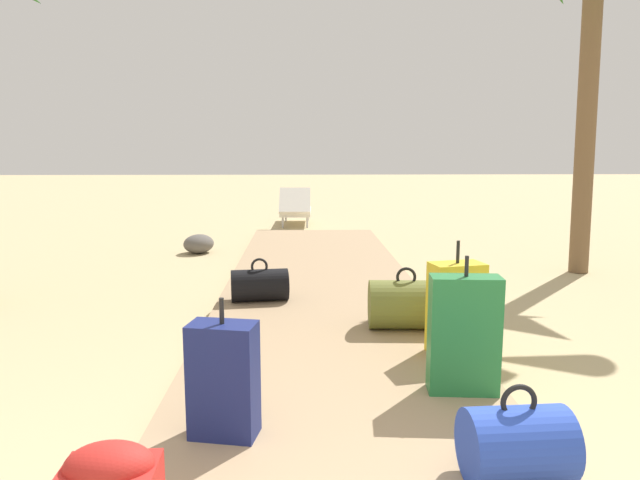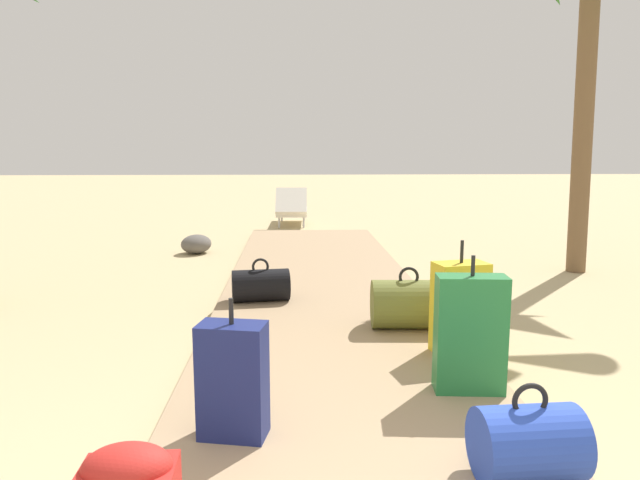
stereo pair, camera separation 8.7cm
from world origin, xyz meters
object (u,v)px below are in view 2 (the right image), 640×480
at_px(suitcase_green, 470,334).
at_px(duffel_bag_olive, 408,304).
at_px(duffel_bag_black, 261,285).
at_px(lounge_chair, 292,209).
at_px(suitcase_navy, 233,380).
at_px(suitcase_yellow, 460,308).
at_px(duffel_bag_blue, 528,443).

height_order(suitcase_green, duffel_bag_olive, suitcase_green).
xyz_separation_m(duffel_bag_black, lounge_chair, (0.28, 6.20, 0.09)).
bearing_deg(duffel_bag_black, lounge_chair, 87.39).
bearing_deg(suitcase_green, lounge_chair, 97.44).
xyz_separation_m(suitcase_green, lounge_chair, (-1.09, 8.35, -0.11)).
height_order(suitcase_navy, suitcase_green, suitcase_green).
bearing_deg(lounge_chair, suitcase_yellow, -80.97).
relative_size(suitcase_green, suitcase_yellow, 1.02).
bearing_deg(suitcase_yellow, duffel_bag_blue, -95.48).
bearing_deg(lounge_chair, suitcase_navy, -91.76).
relative_size(duffel_bag_blue, suitcase_yellow, 0.57).
bearing_deg(lounge_chair, duffel_bag_olive, -82.24).
distance_m(suitcase_green, duffel_bag_blue, 0.96).
height_order(duffel_bag_black, duffel_bag_blue, duffel_bag_blue).
distance_m(duffel_bag_blue, lounge_chair, 9.36).
xyz_separation_m(duffel_bag_olive, lounge_chair, (-0.97, 7.10, 0.05)).
bearing_deg(suitcase_yellow, suitcase_navy, -141.98).
bearing_deg(duffel_bag_blue, suitcase_navy, 161.48).
bearing_deg(suitcase_yellow, duffel_bag_olive, 113.51).
relative_size(duffel_bag_black, suitcase_green, 0.70).
xyz_separation_m(suitcase_navy, suitcase_yellow, (1.49, 1.17, 0.03)).
distance_m(suitcase_navy, duffel_bag_olive, 2.15).
height_order(suitcase_navy, duffel_bag_blue, suitcase_navy).
xyz_separation_m(suitcase_green, suitcase_yellow, (0.13, 0.67, -0.03)).
bearing_deg(suitcase_yellow, suitcase_green, -101.02).
bearing_deg(duffel_bag_olive, suitcase_green, -84.38).
relative_size(suitcase_yellow, lounge_chair, 0.52).
distance_m(duffel_bag_black, duffel_bag_blue, 3.38).
height_order(suitcase_navy, lounge_chair, suitcase_navy).
xyz_separation_m(duffel_bag_black, duffel_bag_olive, (1.25, -0.90, 0.04)).
height_order(suitcase_yellow, lounge_chair, suitcase_yellow).
relative_size(duffel_bag_black, lounge_chair, 0.37).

